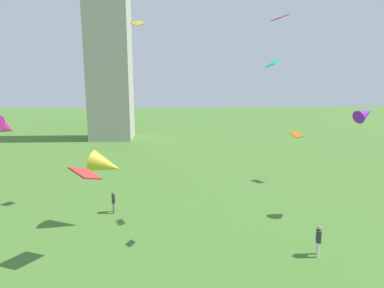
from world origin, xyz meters
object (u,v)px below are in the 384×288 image
at_px(person_1, 113,201).
at_px(kite_flying_7, 365,114).
at_px(person_2, 318,239).
at_px(kite_flying_6, 273,63).
at_px(kite_flying_5, 280,18).
at_px(kite_flying_3, 138,23).
at_px(kite_flying_1, 86,174).
at_px(kite_flying_0, 106,165).
at_px(kite_flying_4, 296,135).
at_px(kite_flying_2, 5,128).

height_order(person_1, kite_flying_7, kite_flying_7).
distance_m(person_2, kite_flying_6, 10.16).
relative_size(kite_flying_5, kite_flying_6, 1.16).
bearing_deg(kite_flying_3, person_2, -86.88).
bearing_deg(kite_flying_1, kite_flying_0, 20.33).
height_order(kite_flying_1, kite_flying_6, kite_flying_6).
bearing_deg(kite_flying_1, kite_flying_3, 8.29).
bearing_deg(person_2, kite_flying_4, -173.30).
height_order(kite_flying_3, kite_flying_6, kite_flying_3).
relative_size(kite_flying_2, kite_flying_3, 2.42).
relative_size(kite_flying_3, kite_flying_7, 0.64).
bearing_deg(kite_flying_0, kite_flying_5, -79.90).
bearing_deg(kite_flying_2, kite_flying_6, 164.38).
bearing_deg(kite_flying_6, kite_flying_1, 138.10).
relative_size(kite_flying_6, kite_flying_7, 0.55).
relative_size(person_1, kite_flying_5, 1.38).
distance_m(kite_flying_1, kite_flying_4, 21.37).
relative_size(kite_flying_0, kite_flying_4, 2.01).
distance_m(kite_flying_4, kite_flying_7, 8.94).
relative_size(kite_flying_1, kite_flying_2, 0.71).
height_order(kite_flying_4, kite_flying_7, kite_flying_7).
bearing_deg(kite_flying_3, kite_flying_1, -149.52).
distance_m(kite_flying_2, kite_flying_6, 22.43).
height_order(kite_flying_1, kite_flying_7, kite_flying_7).
xyz_separation_m(kite_flying_1, kite_flying_2, (-9.36, 11.23, 0.96)).
xyz_separation_m(kite_flying_2, kite_flying_7, (27.49, -5.99, 1.58)).
relative_size(person_2, kite_flying_0, 0.69).
distance_m(kite_flying_1, kite_flying_7, 19.04).
relative_size(kite_flying_1, kite_flying_4, 1.56).
relative_size(person_1, kite_flying_3, 1.37).
height_order(person_2, kite_flying_0, kite_flying_0).
relative_size(person_1, kite_flying_1, 0.80).
relative_size(kite_flying_3, kite_flying_5, 1.01).
bearing_deg(kite_flying_5, person_1, -124.74).
bearing_deg(kite_flying_6, kite_flying_3, 87.79).
distance_m(person_1, kite_flying_5, 17.20).
xyz_separation_m(person_1, kite_flying_4, (16.33, 7.00, 3.73)).
height_order(person_1, kite_flying_5, kite_flying_5).
xyz_separation_m(kite_flying_4, kite_flying_6, (-6.22, -12.04, 6.04)).
xyz_separation_m(kite_flying_0, kite_flying_6, (10.13, -3.03, 6.47)).
height_order(person_2, kite_flying_7, kite_flying_7).
height_order(person_1, kite_flying_2, kite_flying_2).
distance_m(kite_flying_3, kite_flying_4, 17.72).
relative_size(kite_flying_1, kite_flying_7, 1.09).
height_order(kite_flying_2, kite_flying_3, kite_flying_3).
bearing_deg(person_2, kite_flying_6, -107.77).
bearing_deg(kite_flying_0, kite_flying_7, -78.14).
height_order(kite_flying_0, kite_flying_4, kite_flying_0).
xyz_separation_m(kite_flying_3, kite_flying_7, (15.95, -3.54, -6.46)).
height_order(kite_flying_1, kite_flying_2, kite_flying_2).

